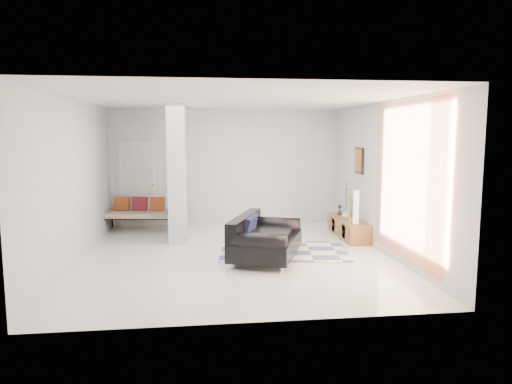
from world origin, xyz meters
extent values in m
plane|color=silver|center=(0.00, 0.00, 0.00)|extent=(6.00, 6.00, 0.00)
plane|color=white|center=(0.00, 0.00, 2.80)|extent=(6.00, 6.00, 0.00)
plane|color=silver|center=(0.00, 3.00, 1.40)|extent=(6.00, 0.00, 6.00)
plane|color=silver|center=(0.00, -3.00, 1.40)|extent=(6.00, 0.00, 6.00)
plane|color=silver|center=(-2.75, 0.00, 1.40)|extent=(0.00, 6.00, 6.00)
plane|color=silver|center=(2.75, 0.00, 1.40)|extent=(0.00, 6.00, 6.00)
cube|color=silver|center=(-1.10, 1.60, 1.40)|extent=(0.35, 1.20, 2.80)
cube|color=white|center=(-2.10, 2.96, 1.02)|extent=(0.85, 0.06, 2.04)
plane|color=#FF8643|center=(2.67, -1.15, 1.45)|extent=(0.00, 2.55, 2.55)
cube|color=black|center=(2.72, 1.23, 1.65)|extent=(0.04, 0.45, 0.55)
cube|color=brown|center=(2.52, 1.23, 0.20)|extent=(0.45, 1.65, 0.40)
cube|color=black|center=(2.30, 0.86, 0.20)|extent=(0.02, 0.22, 0.28)
cube|color=black|center=(2.30, 1.60, 0.20)|extent=(0.02, 0.22, 0.28)
cube|color=gold|center=(2.70, 1.46, 0.60)|extent=(0.09, 0.32, 0.40)
cube|color=silver|center=(2.42, 0.86, 0.46)|extent=(0.04, 0.10, 0.12)
cylinder|color=silver|center=(-0.11, -0.79, 0.05)|extent=(0.05, 0.05, 0.10)
cylinder|color=silver|center=(0.40, 0.57, 0.05)|extent=(0.05, 0.05, 0.10)
cylinder|color=silver|center=(0.65, -1.08, 0.05)|extent=(0.05, 0.05, 0.10)
cylinder|color=silver|center=(1.17, 0.28, 0.05)|extent=(0.05, 0.05, 0.10)
cube|color=black|center=(0.53, -0.25, 0.25)|extent=(1.55, 1.95, 0.30)
cube|color=black|center=(0.14, -0.11, 0.58)|extent=(0.79, 1.66, 0.36)
cylinder|color=black|center=(0.27, -0.94, 0.48)|extent=(1.00, 0.60, 0.28)
cylinder|color=black|center=(0.78, 0.43, 0.48)|extent=(1.00, 0.60, 0.28)
cube|color=black|center=(0.26, -0.15, 0.60)|extent=(0.35, 0.63, 0.31)
cylinder|color=black|center=(-2.83, 2.21, 0.20)|extent=(0.04, 0.04, 0.40)
cylinder|color=black|center=(-1.08, 1.96, 0.20)|extent=(0.04, 0.04, 0.40)
cylinder|color=black|center=(-2.72, 2.94, 0.20)|extent=(0.04, 0.04, 0.40)
cylinder|color=black|center=(-0.97, 2.69, 0.20)|extent=(0.04, 0.04, 0.40)
cube|color=beige|center=(-1.90, 2.45, 0.38)|extent=(1.88, 0.99, 0.12)
cube|color=#92411A|center=(-2.44, 2.68, 0.60)|extent=(0.36, 0.21, 0.33)
cube|color=maroon|center=(-2.03, 2.62, 0.60)|extent=(0.36, 0.21, 0.33)
cube|color=#92411A|center=(-1.62, 2.56, 0.60)|extent=(0.36, 0.21, 0.33)
cube|color=beige|center=(0.92, 0.20, 0.01)|extent=(2.53, 1.83, 0.01)
cylinder|color=silver|center=(2.50, 0.72, 0.73)|extent=(0.12, 0.12, 0.67)
imported|color=silver|center=(2.47, 1.27, 0.48)|extent=(0.17, 0.17, 0.17)
camera|label=1|loc=(-0.62, -8.08, 2.18)|focal=32.00mm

